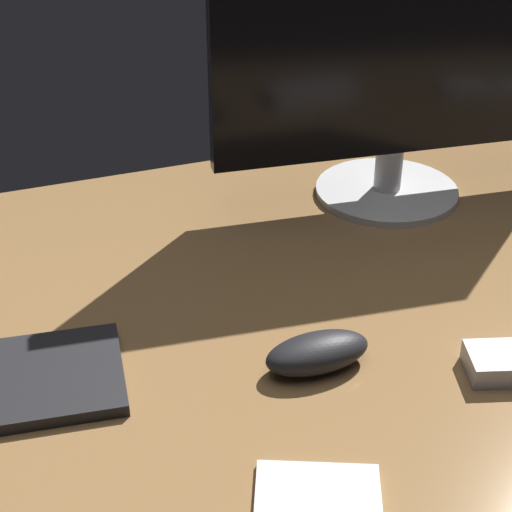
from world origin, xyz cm
name	(u,v)px	position (x,y,z in cm)	size (l,w,h in cm)	color
desk	(288,313)	(0.00, 0.00, 1.00)	(140.00, 84.00, 2.00)	olive
monitor	(399,53)	(24.50, 21.74, 23.40)	(52.18, 20.92, 41.23)	silver
computer_mouse	(317,353)	(-1.50, -11.63, 3.90)	(11.69, 5.65, 3.80)	black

